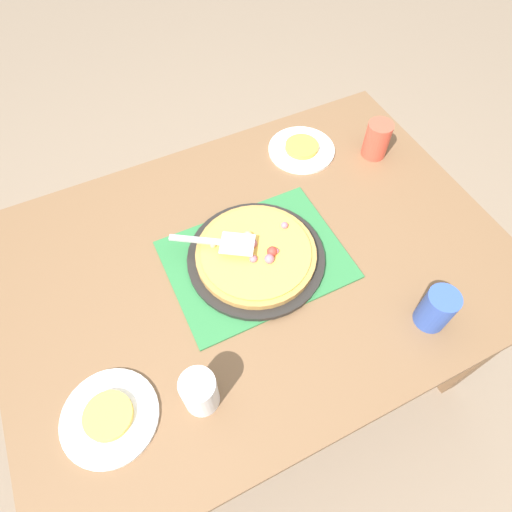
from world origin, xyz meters
The scene contains 13 objects.
ground_plane centered at (0.00, 0.00, 0.00)m, with size 8.00×8.00×0.00m, color #84705B.
dining_table centered at (0.00, 0.00, 0.64)m, with size 1.40×1.00×0.75m.
placemat centered at (0.00, 0.00, 0.75)m, with size 0.48×0.36×0.01m, color #2D753D.
pizza_pan centered at (0.00, 0.00, 0.76)m, with size 0.38×0.38×0.01m, color black.
pizza centered at (0.00, 0.00, 0.78)m, with size 0.33×0.33×0.05m.
plate_near_left centered at (0.48, 0.24, 0.76)m, with size 0.22×0.22×0.01m, color white.
plate_far_right centered at (-0.33, -0.32, 0.76)m, with size 0.22×0.22×0.01m, color white.
served_slice_left centered at (0.48, 0.24, 0.77)m, with size 0.11×0.11×0.02m, color #EAB747.
served_slice_right centered at (-0.33, -0.32, 0.77)m, with size 0.11×0.11×0.02m, color gold.
cup_near centered at (-0.32, 0.36, 0.81)m, with size 0.08×0.08×0.12m, color #3351AD.
cup_far centered at (0.28, 0.29, 0.81)m, with size 0.08×0.08×0.12m, color white.
cup_corner centered at (-0.53, -0.21, 0.81)m, with size 0.08×0.08×0.12m, color #E04C38.
pizza_server centered at (0.08, -0.05, 0.82)m, with size 0.22×0.16×0.01m.
Camera 1 is at (0.28, 0.58, 1.75)m, focal length 30.03 mm.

